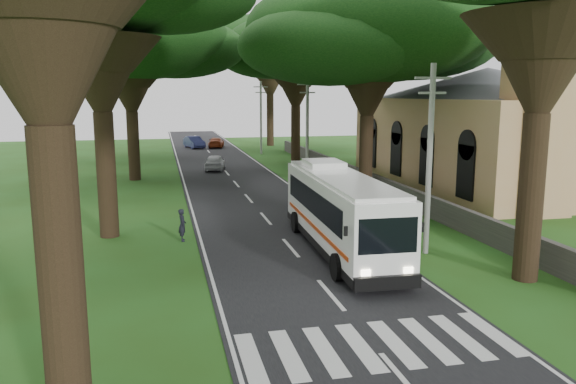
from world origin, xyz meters
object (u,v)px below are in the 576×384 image
at_px(pole_mid, 307,128).
at_px(distant_car_b, 194,142).
at_px(church, 487,119).
at_px(pole_near, 430,157).
at_px(pedestrian, 182,225).
at_px(distant_car_a, 215,162).
at_px(coach_bus, 340,210).
at_px(pole_far, 261,117).
at_px(distant_car_c, 216,142).

xyz_separation_m(pole_mid, distant_car_b, (-6.86, 28.65, -3.43)).
xyz_separation_m(church, pole_near, (-12.36, -15.55, -0.73)).
height_order(church, pedestrian, church).
height_order(pole_near, pole_mid, same).
distance_m(pole_mid, distant_car_a, 10.81).
bearing_deg(pedestrian, coach_bus, -118.28).
bearing_deg(coach_bus, church, 43.95).
xyz_separation_m(pole_near, pedestrian, (-10.11, 4.36, -3.42)).
bearing_deg(distant_car_a, pole_far, -108.10).
bearing_deg(pole_near, coach_bus, 161.54).
bearing_deg(pole_mid, coach_bus, -100.58).
bearing_deg(church, coach_bus, -137.86).
xyz_separation_m(pole_mid, pedestrian, (-10.11, -15.64, -3.42)).
relative_size(pole_mid, pedestrian, 5.27).
bearing_deg(church, pole_mid, 160.19).
distance_m(pole_near, distant_car_b, 49.25).
bearing_deg(distant_car_b, distant_car_c, -14.54).
distance_m(pole_far, distant_car_b, 11.56).
distance_m(distant_car_a, pedestrian, 24.02).
bearing_deg(distant_car_c, pole_near, 104.66).
relative_size(pole_mid, distant_car_b, 1.83).
height_order(church, distant_car_a, church).
relative_size(distant_car_b, pedestrian, 2.88).
height_order(coach_bus, distant_car_b, coach_bus).
xyz_separation_m(pole_mid, coach_bus, (-3.52, -18.83, -2.38)).
bearing_deg(pole_near, church, 51.50).
xyz_separation_m(church, distant_car_c, (-16.50, 33.12, -4.26)).
xyz_separation_m(coach_bus, distant_car_b, (-3.34, 47.47, -1.05)).
distance_m(pole_mid, pedestrian, 18.94).
bearing_deg(distant_car_b, coach_bus, -100.97).
bearing_deg(distant_car_a, distant_car_c, -86.24).
bearing_deg(coach_bus, distant_car_c, 92.56).
xyz_separation_m(pole_near, distant_car_a, (-6.30, 28.08, -3.46)).
xyz_separation_m(pole_near, pole_mid, (0.00, 20.00, 0.00)).
height_order(distant_car_c, pedestrian, pedestrian).
distance_m(pole_near, pedestrian, 11.53).
height_order(church, coach_bus, church).
distance_m(church, pole_near, 19.88).
relative_size(distant_car_c, pedestrian, 2.83).
relative_size(distant_car_a, distant_car_c, 0.95).
bearing_deg(pole_mid, pole_near, -90.00).
xyz_separation_m(church, coach_bus, (-15.88, -14.37, -3.11)).
distance_m(pole_near, pole_mid, 20.00).
relative_size(church, pedestrian, 15.81).
height_order(pole_mid, coach_bus, pole_mid).
distance_m(coach_bus, distant_car_a, 27.07).
xyz_separation_m(distant_car_a, distant_car_c, (2.16, 20.59, -0.07)).
bearing_deg(pedestrian, distant_car_a, -11.63).
height_order(pole_near, coach_bus, pole_near).
height_order(coach_bus, distant_car_a, coach_bus).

